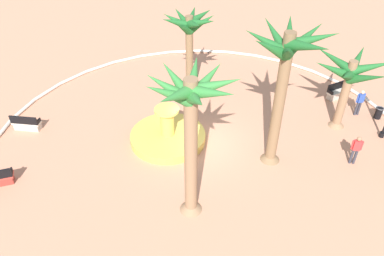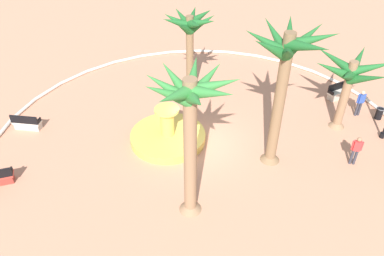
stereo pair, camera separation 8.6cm
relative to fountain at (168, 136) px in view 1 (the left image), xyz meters
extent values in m
plane|color=tan|center=(-1.30, -1.40, -0.30)|extent=(80.00, 80.00, 0.00)
torus|color=silver|center=(-1.30, -1.40, -0.20)|extent=(23.05, 23.05, 0.20)
cylinder|color=gold|center=(0.00, 0.00, -0.08)|extent=(4.12, 4.12, 0.45)
cylinder|color=teal|center=(0.00, 0.00, -0.12)|extent=(3.62, 3.62, 0.34)
cylinder|color=gold|center=(0.00, 0.00, 0.91)|extent=(0.74, 0.74, 1.52)
cylinder|color=#F1C954|center=(0.00, 0.00, 1.73)|extent=(1.32, 1.32, 0.12)
cylinder|color=#8E6B4C|center=(-4.79, 1.70, 3.02)|extent=(0.53, 0.53, 6.64)
cone|color=#8E6B4C|center=(-4.79, 1.70, -0.05)|extent=(1.01, 1.01, 0.50)
cone|color=#337F38|center=(-3.98, 1.78, 5.93)|extent=(1.92, 0.74, 1.31)
cone|color=#337F38|center=(-4.23, 2.26, 5.89)|extent=(1.72, 1.70, 1.38)
cone|color=#337F38|center=(-4.57, 2.47, 5.89)|extent=(1.06, 1.94, 1.37)
cone|color=#337F38|center=(-5.12, 2.51, 6.10)|extent=(1.24, 1.97, 1.02)
cone|color=#337F38|center=(-5.57, 2.01, 6.00)|extent=(1.97, 1.21, 1.20)
cone|color=#337F38|center=(-5.61, 1.40, 6.08)|extent=(1.98, 1.19, 1.04)
cone|color=#337F38|center=(-5.28, 0.98, 6.09)|extent=(1.52, 1.89, 1.02)
cone|color=#337F38|center=(-4.61, 0.91, 5.94)|extent=(0.96, 1.96, 1.29)
cone|color=#337F38|center=(-4.15, 1.13, 6.04)|extent=(1.79, 1.68, 1.13)
cylinder|color=brown|center=(3.04, -3.47, 2.39)|extent=(0.45, 0.45, 5.38)
cone|color=brown|center=(3.04, -3.47, -0.05)|extent=(0.85, 0.85, 0.50)
cone|color=#1E6028|center=(3.80, -3.48, 4.74)|extent=(1.74, 0.57, 1.19)
cone|color=#1E6028|center=(3.59, -2.96, 4.73)|extent=(1.65, 1.60, 1.21)
cone|color=#1E6028|center=(3.25, -2.72, 4.80)|extent=(1.00, 1.83, 1.08)
cone|color=#1E6028|center=(2.72, -2.85, 4.65)|extent=(1.28, 1.77, 1.34)
cone|color=#1E6028|center=(2.28, -3.28, 4.84)|extent=(1.83, 0.96, 1.01)
cone|color=#1E6028|center=(2.34, -3.83, 4.85)|extent=(1.81, 1.29, 0.99)
cone|color=#1E6028|center=(2.71, -4.10, 4.65)|extent=(1.30, 1.77, 1.32)
cone|color=#1E6028|center=(3.11, -4.27, 4.87)|extent=(0.71, 1.78, 0.96)
cone|color=#1E6028|center=(3.59, -4.04, 4.81)|extent=(1.61, 1.65, 1.06)
cylinder|color=#8E6B4C|center=(-4.31, -8.79, 1.77)|extent=(0.47, 0.47, 4.14)
cone|color=#8E6B4C|center=(-4.31, -8.79, -0.05)|extent=(0.90, 0.90, 0.50)
cone|color=#1E6028|center=(-3.25, -8.64, 3.56)|extent=(2.34, 0.88, 1.09)
cone|color=#1E6028|center=(-3.80, -7.92, 3.39)|extent=(1.62, 2.22, 1.40)
cone|color=#1E6028|center=(-4.71, -7.84, 3.44)|extent=(1.39, 2.30, 1.32)
cone|color=#1E6028|center=(-5.28, -8.77, 3.31)|extent=(2.22, 0.62, 1.56)
cone|color=#1E6028|center=(-4.94, -9.65, 3.55)|extent=(1.80, 2.17, 1.12)
cone|color=#1E6028|center=(-3.91, -9.78, 3.54)|extent=(1.39, 2.32, 1.14)
cylinder|color=brown|center=(-4.31, -3.56, 3.17)|extent=(0.53, 0.53, 6.94)
cone|color=brown|center=(-4.31, -3.56, -0.05)|extent=(1.00, 1.00, 0.50)
cone|color=#1E6028|center=(-3.42, -3.68, 6.14)|extent=(2.14, 0.84, 1.48)
cone|color=#1E6028|center=(-3.71, -2.86, 6.17)|extent=(1.79, 1.96, 1.44)
cone|color=#1E6028|center=(-4.21, -2.67, 6.11)|extent=(0.79, 2.11, 1.54)
cone|color=#1E6028|center=(-4.92, -2.87, 6.16)|extent=(1.81, 1.94, 1.45)
cone|color=#1E6028|center=(-5.31, -3.56, 6.37)|extent=(2.14, 0.56, 1.08)
cone|color=#1E6028|center=(-4.92, -4.35, 6.36)|extent=(1.75, 2.04, 1.09)
cone|color=#1E6028|center=(-4.35, -4.49, 6.19)|extent=(0.65, 2.13, 1.40)
cone|color=#1E6028|center=(-3.64, -4.25, 6.28)|extent=(1.89, 1.92, 1.23)
cube|color=beige|center=(5.40, 6.11, 0.15)|extent=(1.44, 1.53, 0.12)
cube|color=black|center=(5.24, 6.25, 0.45)|extent=(1.13, 1.25, 0.50)
cube|color=#B6ADA0|center=(5.40, 6.11, -0.11)|extent=(1.32, 1.40, 0.39)
cube|color=black|center=(5.90, 6.67, 0.29)|extent=(0.39, 0.36, 0.24)
cube|color=black|center=(4.90, 5.55, 0.29)|extent=(0.39, 0.36, 0.24)
cube|color=beige|center=(-2.34, -11.36, 0.15)|extent=(0.66, 1.64, 0.12)
cube|color=black|center=(-2.13, -11.38, 0.45)|extent=(0.25, 1.60, 0.50)
cube|color=#B6ADA0|center=(-2.34, -11.36, -0.11)|extent=(0.61, 1.51, 0.39)
cube|color=black|center=(-2.42, -12.10, 0.29)|extent=(0.46, 0.13, 0.24)
cube|color=black|center=(-2.26, -10.61, 0.29)|extent=(0.46, 0.13, 0.24)
cube|color=black|center=(1.48, 7.81, 0.29)|extent=(0.45, 0.21, 0.24)
cylinder|color=black|center=(-6.42, -10.04, -0.15)|extent=(0.28, 0.28, 0.30)
cylinder|color=black|center=(-5.18, -11.46, 0.05)|extent=(0.40, 0.40, 0.70)
torus|color=#4C4C51|center=(-5.18, -11.46, 0.40)|extent=(0.46, 0.46, 0.06)
cylinder|color=#33333D|center=(-4.29, -10.78, 0.15)|extent=(0.14, 0.14, 0.91)
cylinder|color=#33333D|center=(-4.22, -10.62, 0.15)|extent=(0.14, 0.14, 0.91)
cube|color=#2D4CA5|center=(-4.26, -10.70, 0.88)|extent=(0.31, 0.39, 0.56)
sphere|color=beige|center=(-4.26, -10.70, 1.28)|extent=(0.22, 0.22, 0.22)
cylinder|color=#2D4CA5|center=(-4.34, -10.90, 0.88)|extent=(0.09, 0.09, 0.53)
cylinder|color=#2D4CA5|center=(-4.18, -10.50, 0.88)|extent=(0.09, 0.09, 0.53)
cylinder|color=#33333D|center=(-6.94, -6.88, 0.15)|extent=(0.14, 0.14, 0.90)
cylinder|color=#33333D|center=(-6.81, -6.75, 0.15)|extent=(0.14, 0.14, 0.90)
cube|color=red|center=(-6.87, -6.82, 0.87)|extent=(0.38, 0.38, 0.56)
sphere|color=#9E7051|center=(-6.87, -6.82, 1.27)|extent=(0.22, 0.22, 0.22)
cylinder|color=red|center=(-7.03, -6.97, 0.87)|extent=(0.09, 0.09, 0.53)
cylinder|color=red|center=(-6.72, -6.66, 0.87)|extent=(0.09, 0.09, 0.53)
camera|label=1|loc=(-14.19, 8.02, 12.74)|focal=35.27mm
camera|label=2|loc=(-14.24, 7.95, 12.74)|focal=35.27mm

